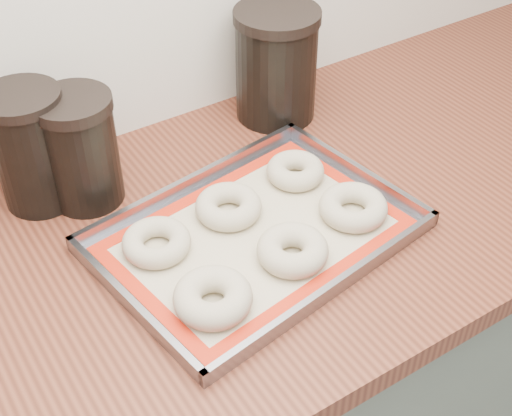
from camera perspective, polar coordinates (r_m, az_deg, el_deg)
cabinet at (r=1.47m, az=-0.89°, el=-15.04°), size 3.00×0.65×0.86m
countertop at (r=1.13m, az=-1.12°, el=-1.94°), size 3.06×0.68×0.04m
baking_tray at (r=1.08m, az=0.00°, el=-2.14°), size 0.50×0.39×0.03m
baking_mat at (r=1.08m, az=-0.00°, el=-2.22°), size 0.46×0.35×0.00m
bagel_front_left at (r=0.97m, az=-3.47°, el=-7.15°), size 0.14×0.14×0.04m
bagel_front_mid at (r=1.04m, az=2.95°, el=-3.38°), size 0.13×0.13×0.04m
bagel_front_right at (r=1.12m, az=7.79°, el=0.07°), size 0.13×0.13×0.03m
bagel_back_left at (r=1.06m, az=-7.96°, el=-2.73°), size 0.13×0.13×0.03m
bagel_back_mid at (r=1.11m, az=-2.22°, el=0.12°), size 0.12×0.12×0.03m
bagel_back_right at (r=1.18m, az=3.16°, el=3.00°), size 0.10×0.10×0.03m
canister_left at (r=1.15m, az=-17.52°, el=4.58°), size 0.12×0.12×0.20m
canister_mid at (r=1.14m, az=-13.86°, el=4.54°), size 0.12×0.12×0.19m
canister_right at (r=1.31m, az=1.63°, el=11.42°), size 0.15×0.15×0.21m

